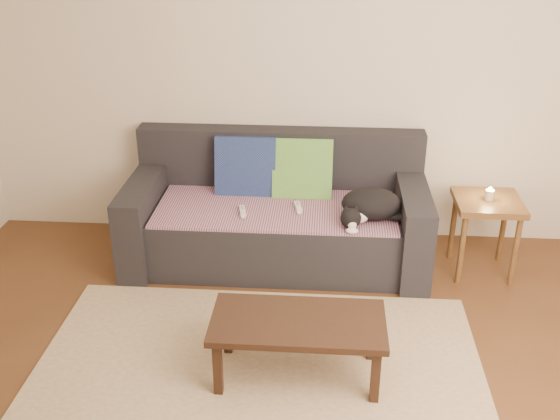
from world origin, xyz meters
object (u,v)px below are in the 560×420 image
(cat, at_px, (370,205))
(side_table, at_px, (487,213))
(sofa, at_px, (277,218))
(coffee_table, at_px, (298,327))
(wii_remote_a, at_px, (243,211))
(wii_remote_b, at_px, (298,207))

(cat, xyz_separation_m, side_table, (0.80, 0.13, -0.09))
(sofa, xyz_separation_m, coffee_table, (0.22, -1.34, 0.01))
(cat, xyz_separation_m, wii_remote_a, (-0.86, 0.02, -0.09))
(cat, bearing_deg, side_table, -5.87)
(wii_remote_a, height_order, wii_remote_b, same)
(sofa, xyz_separation_m, cat, (0.64, -0.23, 0.23))
(side_table, relative_size, coffee_table, 0.59)
(sofa, relative_size, coffee_table, 2.26)
(sofa, bearing_deg, coffee_table, -80.72)
(sofa, bearing_deg, side_table, -4.13)
(wii_remote_a, bearing_deg, wii_remote_b, -87.20)
(sofa, bearing_deg, wii_remote_b, -36.97)
(wii_remote_a, relative_size, wii_remote_b, 1.00)
(cat, relative_size, coffee_table, 0.53)
(wii_remote_a, distance_m, coffee_table, 1.22)
(wii_remote_a, height_order, coffee_table, wii_remote_a)
(wii_remote_a, xyz_separation_m, wii_remote_b, (0.38, 0.10, 0.00))
(cat, relative_size, wii_remote_b, 3.26)
(cat, height_order, wii_remote_b, cat)
(cat, xyz_separation_m, wii_remote_b, (-0.48, 0.12, -0.09))
(cat, relative_size, side_table, 0.89)
(wii_remote_b, bearing_deg, sofa, 41.98)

